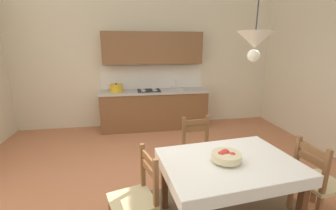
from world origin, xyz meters
The scene contains 9 objects.
ground_plane centered at (0.00, 0.00, -0.05)m, with size 6.69×6.24×0.10m, color #B7704C.
wall_back centered at (0.00, 2.88, 1.98)m, with size 6.69×0.12×3.97m, color beige.
kitchen_cabinetry centered at (0.09, 2.55, 0.86)m, with size 2.45×0.63×2.20m.
dining_table centered at (0.53, -0.63, 0.63)m, with size 1.46×1.11×0.75m.
dining_chair_tv_side centered at (-0.44, -0.68, 0.44)m, with size 0.52×0.52×0.93m.
dining_chair_kitchen_side centered at (0.47, 0.21, 0.44)m, with size 0.46×0.46×0.93m.
dining_chair_window_side centered at (1.54, -0.72, 0.44)m, with size 0.46×0.46×0.93m.
fruit_bowl centered at (0.48, -0.65, 0.81)m, with size 0.30×0.30×0.12m.
pendant_lamp centered at (0.63, -0.74, 1.95)m, with size 0.32×0.32×0.80m.
Camera 1 is at (-0.46, -2.64, 1.91)m, focal length 24.41 mm.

